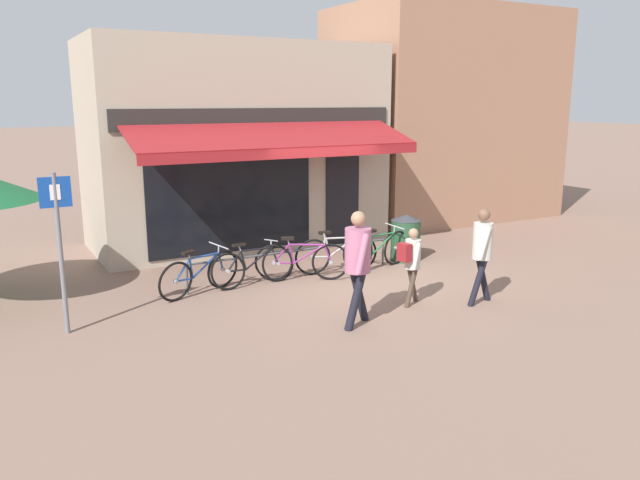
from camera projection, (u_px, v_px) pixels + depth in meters
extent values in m
plane|color=#846656|center=(358.00, 279.00, 12.16)|extent=(160.00, 160.00, 0.00)
cube|color=tan|center=(237.00, 145.00, 14.92)|extent=(6.83, 3.00, 4.71)
cube|color=black|center=(232.00, 202.00, 13.52)|extent=(3.76, 0.04, 2.20)
cube|color=black|center=(342.00, 201.00, 14.90)|extent=(0.90, 0.04, 2.10)
cube|color=#282623|center=(262.00, 118.00, 13.48)|extent=(6.49, 0.06, 0.44)
cube|color=maroon|center=(277.00, 135.00, 12.95)|extent=(6.15, 1.49, 0.50)
cube|color=maroon|center=(293.00, 153.00, 12.39)|extent=(6.15, 0.03, 0.20)
cube|color=#9E7056|center=(442.00, 115.00, 18.42)|extent=(6.19, 4.00, 5.93)
cylinder|color=#47494F|center=(293.00, 251.00, 12.07)|extent=(4.35, 0.04, 0.04)
cylinder|color=#47494F|center=(187.00, 280.00, 11.12)|extent=(0.04, 0.04, 0.55)
cylinder|color=#47494F|center=(383.00, 252.00, 13.15)|extent=(0.04, 0.04, 0.55)
torus|color=black|center=(223.00, 269.00, 11.50)|extent=(0.72, 0.36, 0.72)
cylinder|color=#9E9EA3|center=(223.00, 269.00, 11.50)|extent=(0.09, 0.09, 0.08)
torus|color=black|center=(176.00, 282.00, 10.71)|extent=(0.72, 0.36, 0.72)
cylinder|color=#9E9EA3|center=(176.00, 282.00, 10.71)|extent=(0.09, 0.09, 0.08)
cylinder|color=#1E4793|center=(206.00, 265.00, 11.16)|extent=(0.58, 0.21, 0.38)
cylinder|color=#1E4793|center=(204.00, 256.00, 11.07)|extent=(0.63, 0.26, 0.05)
cylinder|color=#1E4793|center=(191.00, 269.00, 10.91)|extent=(0.11, 0.11, 0.38)
cylinder|color=#1E4793|center=(184.00, 280.00, 10.85)|extent=(0.36, 0.17, 0.05)
cylinder|color=#1E4793|center=(183.00, 270.00, 10.77)|extent=(0.32, 0.11, 0.37)
cylinder|color=#1E4793|center=(221.00, 261.00, 11.41)|extent=(0.14, 0.12, 0.35)
cylinder|color=#9E9EA3|center=(189.00, 256.00, 10.80)|extent=(0.06, 0.05, 0.11)
cube|color=black|center=(188.00, 253.00, 10.77)|extent=(0.26, 0.18, 0.06)
cylinder|color=#9E9EA3|center=(219.00, 249.00, 11.30)|extent=(0.04, 0.05, 0.14)
cylinder|color=#9E9EA3|center=(219.00, 246.00, 11.28)|extent=(0.21, 0.49, 0.08)
torus|color=black|center=(278.00, 264.00, 11.94)|extent=(0.70, 0.17, 0.69)
cylinder|color=#9E9EA3|center=(278.00, 264.00, 11.94)|extent=(0.07, 0.07, 0.08)
torus|color=black|center=(228.00, 271.00, 11.40)|extent=(0.70, 0.17, 0.69)
cylinder|color=#9E9EA3|center=(228.00, 271.00, 11.40)|extent=(0.07, 0.07, 0.08)
cylinder|color=black|center=(259.00, 258.00, 11.72)|extent=(0.58, 0.11, 0.37)
cylinder|color=black|center=(256.00, 249.00, 11.68)|extent=(0.64, 0.07, 0.05)
cylinder|color=black|center=(243.00, 260.00, 11.55)|extent=(0.13, 0.09, 0.36)
cylinder|color=black|center=(237.00, 270.00, 11.49)|extent=(0.37, 0.05, 0.05)
cylinder|color=black|center=(234.00, 261.00, 11.45)|extent=(0.32, 0.10, 0.36)
cylinder|color=black|center=(275.00, 256.00, 11.90)|extent=(0.16, 0.08, 0.33)
cylinder|color=#9E9EA3|center=(240.00, 248.00, 11.49)|extent=(0.06, 0.04, 0.11)
cube|color=black|center=(239.00, 245.00, 11.48)|extent=(0.25, 0.12, 0.06)
cylinder|color=#9E9EA3|center=(271.00, 244.00, 11.84)|extent=(0.03, 0.04, 0.14)
cylinder|color=#9E9EA3|center=(271.00, 240.00, 11.83)|extent=(0.05, 0.52, 0.09)
torus|color=black|center=(331.00, 262.00, 11.98)|extent=(0.71, 0.43, 0.74)
cylinder|color=#9E9EA3|center=(331.00, 262.00, 11.98)|extent=(0.09, 0.09, 0.08)
torus|color=black|center=(274.00, 263.00, 11.94)|extent=(0.71, 0.43, 0.74)
cylinder|color=#9E9EA3|center=(274.00, 263.00, 11.94)|extent=(0.09, 0.09, 0.08)
cylinder|color=#892D7A|center=(309.00, 254.00, 11.91)|extent=(0.54, 0.33, 0.39)
cylinder|color=#892D7A|center=(307.00, 245.00, 11.85)|extent=(0.62, 0.33, 0.05)
cylinder|color=#892D7A|center=(291.00, 254.00, 11.90)|extent=(0.12, 0.04, 0.39)
cylinder|color=#892D7A|center=(284.00, 263.00, 11.95)|extent=(0.36, 0.20, 0.05)
cylinder|color=#892D7A|center=(281.00, 254.00, 11.89)|extent=(0.29, 0.21, 0.38)
cylinder|color=#892D7A|center=(328.00, 253.00, 11.93)|extent=(0.16, 0.07, 0.36)
cylinder|color=#9E9EA3|center=(288.00, 242.00, 11.82)|extent=(0.06, 0.03, 0.11)
cube|color=black|center=(288.00, 238.00, 11.80)|extent=(0.26, 0.20, 0.06)
cylinder|color=#9E9EA3|center=(325.00, 241.00, 11.85)|extent=(0.04, 0.05, 0.14)
cylinder|color=#9E9EA3|center=(325.00, 238.00, 11.83)|extent=(0.26, 0.47, 0.07)
torus|color=black|center=(360.00, 253.00, 12.65)|extent=(0.74, 0.23, 0.74)
cylinder|color=#9E9EA3|center=(360.00, 253.00, 12.65)|extent=(0.08, 0.08, 0.07)
torus|color=black|center=(313.00, 257.00, 12.35)|extent=(0.74, 0.23, 0.74)
cylinder|color=#9E9EA3|center=(313.00, 257.00, 12.35)|extent=(0.08, 0.08, 0.07)
cylinder|color=#BCB7B2|center=(342.00, 247.00, 12.49)|extent=(0.55, 0.16, 0.39)
cylinder|color=#BCB7B2|center=(341.00, 238.00, 12.43)|extent=(0.61, 0.16, 0.05)
cylinder|color=#BCB7B2|center=(328.00, 248.00, 12.40)|extent=(0.11, 0.04, 0.39)
cylinder|color=#BCB7B2|center=(321.00, 257.00, 12.40)|extent=(0.35, 0.10, 0.05)
cylinder|color=#BCB7B2|center=(319.00, 248.00, 12.34)|extent=(0.30, 0.11, 0.38)
cylinder|color=#BCB7B2|center=(358.00, 245.00, 12.59)|extent=(0.15, 0.04, 0.36)
cylinder|color=#9E9EA3|center=(326.00, 236.00, 12.32)|extent=(0.05, 0.03, 0.11)
cube|color=black|center=(325.00, 233.00, 12.29)|extent=(0.26, 0.15, 0.05)
cylinder|color=#9E9EA3|center=(355.00, 234.00, 12.50)|extent=(0.03, 0.04, 0.14)
cylinder|color=#9E9EA3|center=(355.00, 231.00, 12.49)|extent=(0.13, 0.51, 0.05)
torus|color=black|center=(396.00, 248.00, 13.12)|extent=(0.75, 0.28, 0.74)
cylinder|color=#9E9EA3|center=(396.00, 248.00, 13.12)|extent=(0.08, 0.08, 0.08)
torus|color=black|center=(359.00, 256.00, 12.39)|extent=(0.75, 0.28, 0.74)
cylinder|color=#9E9EA3|center=(359.00, 256.00, 12.39)|extent=(0.08, 0.08, 0.08)
cylinder|color=#23703D|center=(383.00, 243.00, 12.79)|extent=(0.62, 0.14, 0.40)
cylinder|color=#23703D|center=(383.00, 235.00, 12.71)|extent=(0.68, 0.19, 0.05)
cylinder|color=#23703D|center=(372.00, 245.00, 12.56)|extent=(0.12, 0.10, 0.39)
cylinder|color=#23703D|center=(366.00, 255.00, 12.52)|extent=(0.39, 0.12, 0.05)
cylinder|color=#23703D|center=(365.00, 246.00, 12.43)|extent=(0.34, 0.07, 0.39)
cylinder|color=#23703D|center=(395.00, 240.00, 13.03)|extent=(0.16, 0.11, 0.36)
cylinder|color=#9E9EA3|center=(371.00, 234.00, 12.46)|extent=(0.06, 0.05, 0.11)
cube|color=black|center=(371.00, 231.00, 12.43)|extent=(0.26, 0.16, 0.06)
cylinder|color=#9E9EA3|center=(394.00, 229.00, 12.92)|extent=(0.03, 0.04, 0.14)
cylinder|color=#9E9EA3|center=(395.00, 226.00, 12.90)|extent=(0.14, 0.51, 0.07)
cylinder|color=black|center=(359.00, 295.00, 9.73)|extent=(0.38, 0.16, 0.89)
cylinder|color=black|center=(355.00, 302.00, 9.42)|extent=(0.38, 0.16, 0.89)
cylinder|color=#B26684|center=(358.00, 250.00, 9.41)|extent=(0.43, 0.43, 0.68)
sphere|color=#A87A5B|center=(358.00, 219.00, 9.30)|extent=(0.22, 0.22, 0.22)
cylinder|color=#B26684|center=(362.00, 254.00, 9.17)|extent=(0.32, 0.21, 0.61)
cylinder|color=#B26684|center=(354.00, 247.00, 9.65)|extent=(0.32, 0.21, 0.61)
cylinder|color=#47382D|center=(412.00, 284.00, 10.70)|extent=(0.27, 0.12, 0.65)
cylinder|color=#47382D|center=(411.00, 288.00, 10.48)|extent=(0.27, 0.12, 0.65)
cylinder|color=beige|center=(413.00, 254.00, 10.47)|extent=(0.30, 0.30, 0.50)
sphere|color=#A87A5B|center=(414.00, 233.00, 10.39)|extent=(0.17, 0.17, 0.17)
cylinder|color=beige|center=(416.00, 257.00, 10.31)|extent=(0.23, 0.15, 0.44)
cylinder|color=beige|center=(409.00, 252.00, 10.63)|extent=(0.23, 0.15, 0.44)
cube|color=maroon|center=(404.00, 252.00, 10.34)|extent=(0.17, 0.24, 0.30)
cylinder|color=black|center=(483.00, 279.00, 10.75)|extent=(0.34, 0.16, 0.81)
cylinder|color=black|center=(477.00, 283.00, 10.51)|extent=(0.34, 0.16, 0.81)
cylinder|color=beige|center=(483.00, 241.00, 10.47)|extent=(0.38, 0.38, 0.62)
sphere|color=brown|center=(484.00, 215.00, 10.38)|extent=(0.21, 0.21, 0.21)
cylinder|color=beige|center=(484.00, 244.00, 10.27)|extent=(0.28, 0.11, 0.55)
cylinder|color=beige|center=(481.00, 238.00, 10.68)|extent=(0.28, 0.11, 0.55)
cylinder|color=#23472D|center=(405.00, 240.00, 13.49)|extent=(0.63, 0.63, 0.88)
cone|color=#33353A|center=(406.00, 217.00, 13.38)|extent=(0.65, 0.65, 0.13)
cylinder|color=slate|center=(61.00, 255.00, 9.07)|extent=(0.07, 0.07, 2.41)
cube|color=#14429E|center=(55.00, 192.00, 8.85)|extent=(0.44, 0.02, 0.44)
cube|color=white|center=(55.00, 192.00, 8.84)|extent=(0.14, 0.01, 0.22)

